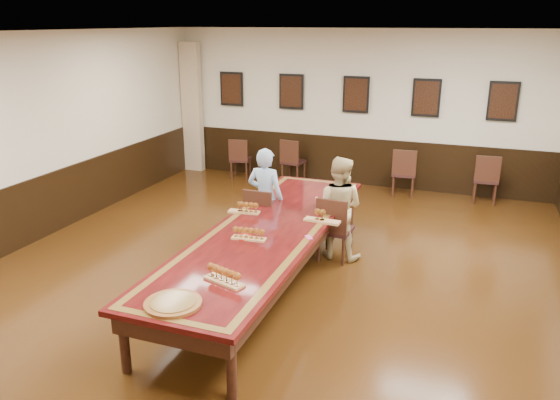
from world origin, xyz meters
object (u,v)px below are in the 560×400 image
at_px(person_woman, 338,208).
at_px(conference_table, 267,239).
at_px(spare_chair_c, 404,172).
at_px(carved_platter, 173,303).
at_px(chair_woman, 335,228).
at_px(spare_chair_a, 240,158).
at_px(spare_chair_d, 486,178).
at_px(chair_man, 263,218).
at_px(spare_chair_b, 293,160).
at_px(person_man, 265,198).

xyz_separation_m(person_woman, conference_table, (-0.66, -1.15, -0.15)).
bearing_deg(spare_chair_c, carved_platter, 74.60).
bearing_deg(chair_woman, spare_chair_a, -45.14).
bearing_deg(spare_chair_d, carved_platter, 65.51).
bearing_deg(conference_table, chair_man, 114.60).
distance_m(chair_man, spare_chair_d, 4.74).
xyz_separation_m(spare_chair_b, conference_table, (1.26, -4.69, 0.14)).
xyz_separation_m(spare_chair_c, carved_platter, (-1.23, -6.67, 0.29)).
bearing_deg(spare_chair_c, spare_chair_d, 179.27).
height_order(chair_woman, spare_chair_b, chair_woman).
xyz_separation_m(spare_chair_c, spare_chair_d, (1.53, 0.11, -0.01)).
bearing_deg(carved_platter, person_woman, 77.12).
relative_size(person_man, carved_platter, 2.43).
bearing_deg(chair_woman, person_man, -3.34).
relative_size(spare_chair_b, person_man, 0.61).
bearing_deg(person_woman, spare_chair_c, -94.63).
bearing_deg(spare_chair_c, conference_table, 70.94).
distance_m(chair_man, spare_chair_b, 3.69).
distance_m(spare_chair_a, spare_chair_b, 1.20).
distance_m(spare_chair_c, person_man, 3.71).
bearing_deg(spare_chair_b, spare_chair_c, -177.74).
bearing_deg(chair_woman, chair_man, 1.77).
distance_m(spare_chair_c, spare_chair_d, 1.53).
xyz_separation_m(person_man, person_woman, (1.15, -0.03, -0.01)).
relative_size(conference_table, carved_platter, 7.89).
bearing_deg(person_man, spare_chair_b, -76.90).
xyz_separation_m(spare_chair_b, person_woman, (1.92, -3.54, 0.29)).
height_order(chair_man, carved_platter, chair_man).
height_order(person_woman, carved_platter, person_woman).
xyz_separation_m(spare_chair_d, person_woman, (-2.00, -3.47, 0.28)).
height_order(spare_chair_a, spare_chair_c, spare_chair_c).
bearing_deg(chair_man, spare_chair_c, -114.57).
relative_size(chair_woman, conference_table, 0.19).
bearing_deg(spare_chair_b, chair_man, 108.64).
distance_m(chair_man, spare_chair_a, 3.99).
xyz_separation_m(chair_man, conference_table, (0.49, -1.08, 0.13)).
relative_size(spare_chair_c, person_woman, 0.64).
bearing_deg(chair_woman, carved_platter, 80.22).
bearing_deg(spare_chair_a, chair_man, 108.90).
bearing_deg(person_man, chair_woman, 174.08).
bearing_deg(person_woman, chair_woman, 90.00).
distance_m(spare_chair_a, conference_table, 5.18).
xyz_separation_m(chair_woman, spare_chair_b, (-1.91, 3.65, -0.02)).
relative_size(person_man, person_woman, 1.02).
bearing_deg(spare_chair_c, chair_man, 59.67).
bearing_deg(person_woman, spare_chair_b, -58.20).
relative_size(person_woman, carved_platter, 2.39).
distance_m(spare_chair_d, conference_table, 5.34).
bearing_deg(person_man, carved_platter, 97.57).
height_order(chair_woman, spare_chair_d, chair_woman).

